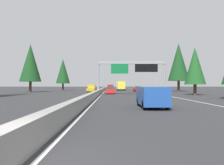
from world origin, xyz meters
name	(u,v)px	position (x,y,z in m)	size (l,w,h in m)	color
ground_plane	(104,91)	(60.00, 0.00, 0.00)	(320.00, 320.00, 0.00)	#2D2D30
median_barrier	(105,88)	(80.00, 0.30, 0.45)	(180.00, 0.56, 0.90)	gray
shoulder_stripe_right	(140,90)	(70.00, -11.52, 0.01)	(160.00, 0.16, 0.01)	silver
shoulder_stripe_median	(106,90)	(70.00, -0.25, 0.01)	(160.00, 0.16, 0.01)	silver
sign_gantry_overhead	(133,68)	(36.94, -6.04, 4.94)	(0.50, 12.68, 6.21)	gray
minivan_mid_center	(152,96)	(13.42, -5.37, 0.95)	(5.00, 1.95, 1.69)	#1E4793
sedan_mid_right	(110,90)	(41.70, -1.92, 0.68)	(4.40, 1.80, 1.47)	red
box_truck_distant_a	(121,85)	(71.49, -5.40, 1.61)	(8.50, 2.40, 2.95)	gold
sedan_distant_b	(118,87)	(107.13, -5.55, 0.68)	(4.40, 1.80, 1.47)	slate
sedan_mid_left	(137,89)	(55.02, -9.01, 0.68)	(4.40, 1.80, 1.47)	maroon
bus_near_right	(119,85)	(90.19, -5.55, 1.72)	(11.50, 2.55, 3.10)	white
pickup_far_left	(110,88)	(70.41, -1.86, 0.91)	(5.60, 2.00, 1.86)	maroon
oncoming_near	(91,88)	(53.55, 2.98, 0.91)	(5.60, 2.00, 1.86)	#AD931E
conifer_right_near	(195,66)	(36.48, -17.43, 5.30)	(3.84, 3.84, 8.73)	#4C3823
conifer_right_mid	(179,62)	(58.78, -21.05, 8.21)	(5.94, 5.94, 13.50)	#4C3823
conifer_left_near	(30,63)	(52.37, 18.27, 7.37)	(5.33, 5.33, 12.12)	#4C3823
conifer_left_mid	(63,71)	(71.02, 14.00, 6.38)	(4.62, 4.62, 10.51)	#4C3823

